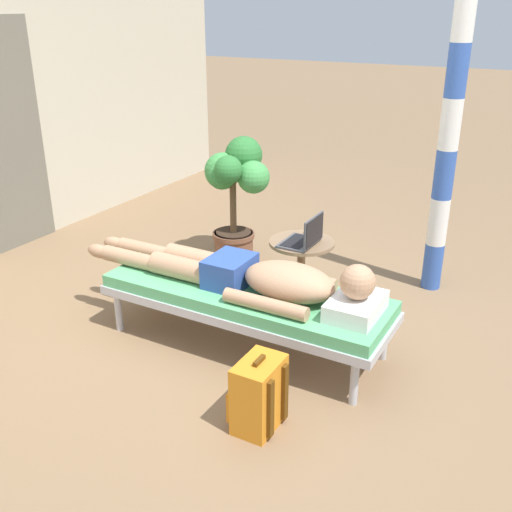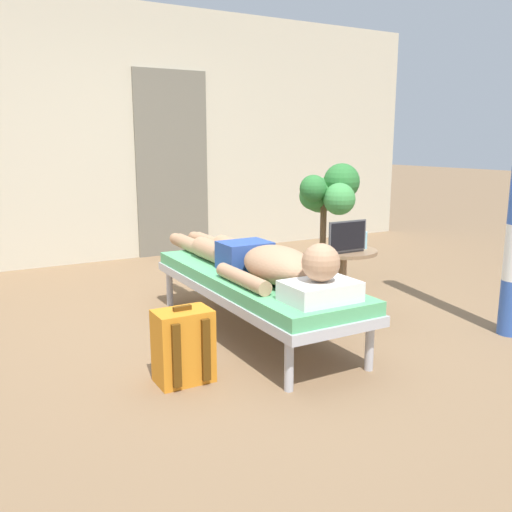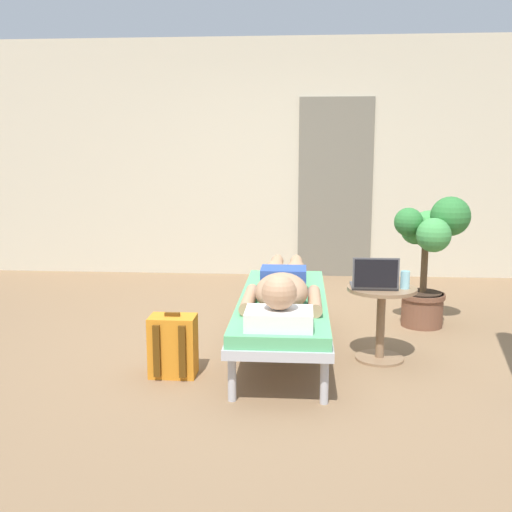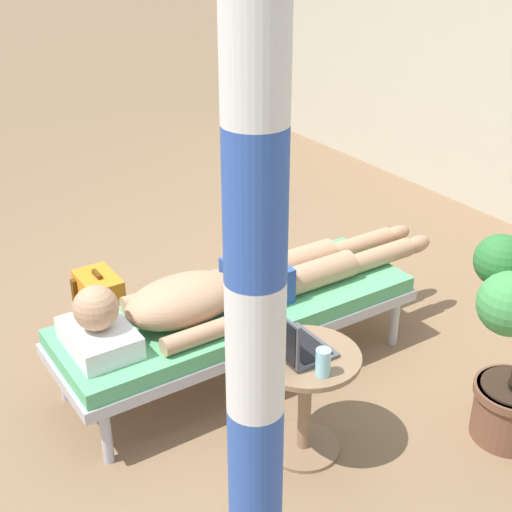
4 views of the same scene
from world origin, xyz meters
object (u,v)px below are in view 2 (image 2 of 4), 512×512
Objects in this scene: side_table at (342,272)px; drink_glass at (363,240)px; person_reclining at (259,261)px; backpack at (183,346)px; lounge_chair at (253,283)px; laptop at (341,243)px; potted_plant at (327,211)px.

drink_glass is at bearing -11.71° from side_table.
person_reclining is 4.15× the size of side_table.
side_table is at bearing 168.29° from drink_glass.
backpack is at bearing -163.85° from side_table.
laptop reaches higher than lounge_chair.
potted_plant reaches higher than side_table.
drink_glass reaches higher than side_table.
person_reclining reaches higher than drink_glass.
drink_glass is at bearing -7.60° from lounge_chair.
backpack is (-0.70, -0.48, -0.15)m from lounge_chair.
backpack is (-1.54, -0.37, -0.39)m from drink_glass.
potted_plant is (1.88, 1.27, 0.47)m from backpack.
side_table is at bearing -6.69° from lounge_chair.
side_table is 1.69× the size of laptop.
potted_plant reaches higher than drink_glass.
side_table reaches higher than lounge_chair.
lounge_chair is at bearing 34.58° from backpack.
potted_plant is at bearing 69.10° from drink_glass.
potted_plant is at bearing 36.06° from person_reclining.
potted_plant is (0.55, 0.92, 0.09)m from laptop.
potted_plant is (1.18, 0.78, 0.33)m from lounge_chair.
lounge_chair is 0.19m from person_reclining.
potted_plant is at bearing 33.96° from backpack.
side_table is 4.29× the size of drink_glass.
lounge_chair is at bearing 90.00° from person_reclining.
side_table is 0.24m from laptop.
person_reclining is at bearing 30.18° from backpack.
laptop is (-0.06, -0.05, 0.23)m from side_table.
laptop is 1.43m from backpack.
lounge_chair is at bearing 173.31° from side_table.
laptop is (0.63, -0.13, 0.24)m from lounge_chair.
laptop is at bearing 14.79° from backpack.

